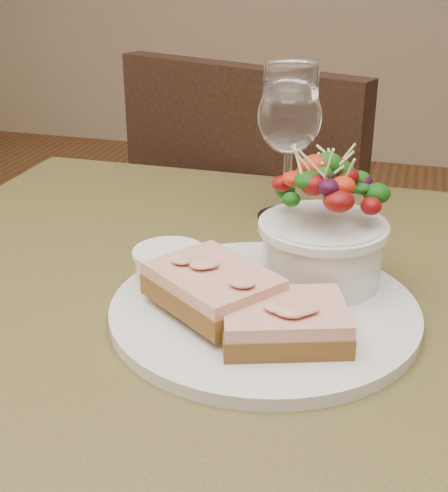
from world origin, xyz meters
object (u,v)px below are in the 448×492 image
(sandwich_front, at_px, (284,322))
(salad_bowl, at_px, (323,224))
(ramekin, at_px, (170,265))
(chair_far, at_px, (283,362))
(cafe_table, at_px, (223,399))
(sandwich_back, at_px, (213,287))
(wine_glass, at_px, (289,121))
(dinner_plate, at_px, (264,310))

(sandwich_front, bearing_deg, salad_bowl, 64.73)
(sandwich_front, relative_size, ramekin, 1.91)
(chair_far, bearing_deg, cafe_table, 113.84)
(cafe_table, bearing_deg, sandwich_front, -36.01)
(sandwich_front, bearing_deg, ramekin, 133.61)
(salad_bowl, bearing_deg, sandwich_back, -133.54)
(wine_glass, bearing_deg, sandwich_front, -79.00)
(sandwich_back, distance_m, ramekin, 0.07)
(cafe_table, bearing_deg, sandwich_back, -96.93)
(salad_bowl, xyz_separation_m, wine_glass, (-0.07, 0.18, 0.05))
(cafe_table, distance_m, sandwich_front, 0.15)
(sandwich_front, bearing_deg, sandwich_back, 139.77)
(sandwich_front, relative_size, sandwich_back, 0.89)
(ramekin, height_order, wine_glass, wine_glass)
(sandwich_front, xyz_separation_m, ramekin, (-0.13, 0.07, 0.00))
(ramekin, bearing_deg, sandwich_front, -27.54)
(dinner_plate, height_order, sandwich_front, sandwich_front)
(chair_far, bearing_deg, dinner_plate, 117.52)
(cafe_table, relative_size, chair_far, 0.89)
(dinner_plate, bearing_deg, cafe_table, -178.09)
(sandwich_front, relative_size, salad_bowl, 0.97)
(cafe_table, distance_m, salad_bowl, 0.20)
(chair_far, bearing_deg, sandwich_back, 113.44)
(salad_bowl, relative_size, wine_glass, 0.73)
(sandwich_back, relative_size, wine_glass, 0.79)
(ramekin, bearing_deg, salad_bowl, 19.67)
(cafe_table, xyz_separation_m, wine_glass, (0.01, 0.24, 0.22))
(dinner_plate, relative_size, salad_bowl, 2.23)
(cafe_table, height_order, chair_far, chair_far)
(chair_far, xyz_separation_m, ramekin, (-0.01, -0.59, 0.49))
(chair_far, distance_m, wine_glass, 0.69)
(sandwich_back, bearing_deg, dinner_plate, 64.15)
(cafe_table, height_order, dinner_plate, dinner_plate)
(cafe_table, bearing_deg, wine_glass, 87.53)
(cafe_table, height_order, wine_glass, wine_glass)
(dinner_plate, bearing_deg, salad_bowl, 57.46)
(ramekin, bearing_deg, dinner_plate, -8.78)
(salad_bowl, bearing_deg, ramekin, -160.33)
(salad_bowl, bearing_deg, chair_far, 103.61)
(ramekin, bearing_deg, cafe_table, -15.75)
(sandwich_front, distance_m, ramekin, 0.14)
(cafe_table, xyz_separation_m, sandwich_back, (-0.00, -0.02, 0.14))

